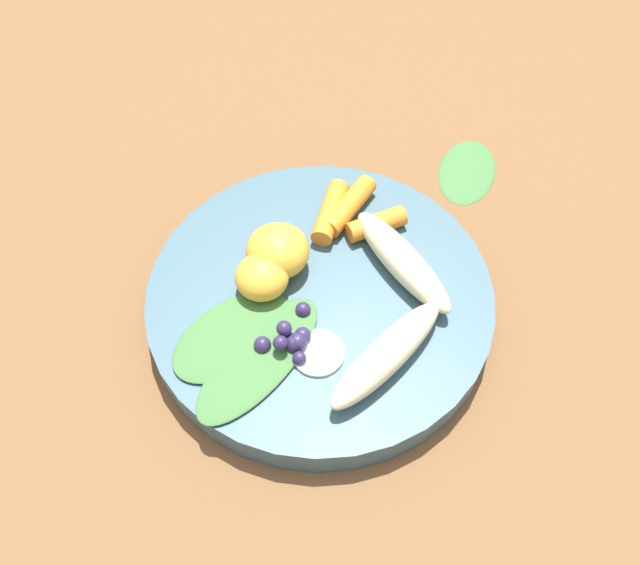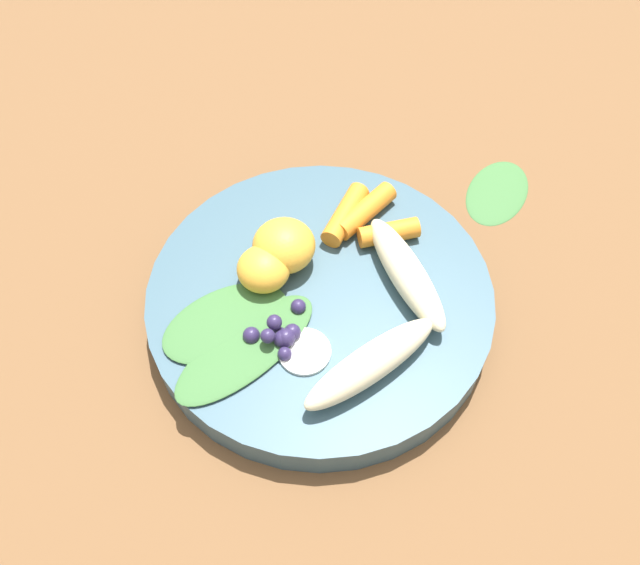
% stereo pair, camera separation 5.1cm
% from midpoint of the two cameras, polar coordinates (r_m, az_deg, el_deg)
% --- Properties ---
extents(ground_plane, '(2.40, 2.40, 0.00)m').
position_cam_midpoint_polar(ground_plane, '(0.54, 2.69, -2.54)').
color(ground_plane, brown).
extents(bowl, '(0.28, 0.28, 0.03)m').
position_cam_midpoint_polar(bowl, '(0.53, 2.75, -1.71)').
color(bowl, '#385666').
rests_on(bowl, ground_plane).
extents(banana_peeled_left, '(0.11, 0.09, 0.03)m').
position_cam_midpoint_polar(banana_peeled_left, '(0.52, 10.34, 0.67)').
color(banana_peeled_left, beige).
rests_on(banana_peeled_left, bowl).
extents(banana_peeled_right, '(0.10, 0.10, 0.03)m').
position_cam_midpoint_polar(banana_peeled_right, '(0.47, 7.58, -7.22)').
color(banana_peeled_right, beige).
rests_on(banana_peeled_right, bowl).
extents(orange_segment_near, '(0.04, 0.04, 0.03)m').
position_cam_midpoint_polar(orange_segment_near, '(0.51, -2.16, 0.87)').
color(orange_segment_near, '#F4A833').
rests_on(orange_segment_near, bowl).
extents(orange_segment_far, '(0.05, 0.05, 0.04)m').
position_cam_midpoint_polar(orange_segment_far, '(0.52, -0.38, 3.06)').
color(orange_segment_far, '#F4A833').
rests_on(orange_segment_far, bowl).
extents(carrot_front, '(0.04, 0.05, 0.02)m').
position_cam_midpoint_polar(carrot_front, '(0.55, 8.68, 4.17)').
color(carrot_front, orange).
rests_on(carrot_front, bowl).
extents(carrot_mid_left, '(0.06, 0.05, 0.02)m').
position_cam_midpoint_polar(carrot_mid_left, '(0.56, 6.57, 6.08)').
color(carrot_mid_left, orange).
rests_on(carrot_mid_left, bowl).
extents(carrot_mid_right, '(0.06, 0.03, 0.02)m').
position_cam_midpoint_polar(carrot_mid_right, '(0.55, 4.87, 5.77)').
color(carrot_mid_right, orange).
rests_on(carrot_mid_right, bowl).
extents(blueberry_pile, '(0.05, 0.04, 0.02)m').
position_cam_midpoint_polar(blueberry_pile, '(0.48, -0.54, -4.65)').
color(blueberry_pile, '#2D234C').
rests_on(blueberry_pile, bowl).
extents(coconut_shred_patch, '(0.04, 0.04, 0.00)m').
position_cam_midpoint_polar(coconut_shred_patch, '(0.48, 2.19, -6.37)').
color(coconut_shred_patch, white).
rests_on(coconut_shred_patch, bowl).
extents(kale_leaf_left, '(0.11, 0.12, 0.00)m').
position_cam_midpoint_polar(kale_leaf_left, '(0.50, -5.37, -3.66)').
color(kale_leaf_left, '#3D7038').
rests_on(kale_leaf_left, bowl).
extents(kale_leaf_right, '(0.13, 0.11, 0.00)m').
position_cam_midpoint_polar(kale_leaf_right, '(0.49, -3.50, -5.95)').
color(kale_leaf_right, '#3D7038').
rests_on(kale_leaf_right, bowl).
extents(kale_leaf_stray, '(0.10, 0.08, 0.01)m').
position_cam_midpoint_polar(kale_leaf_stray, '(0.65, 17.48, 7.50)').
color(kale_leaf_stray, '#3D7038').
rests_on(kale_leaf_stray, ground_plane).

